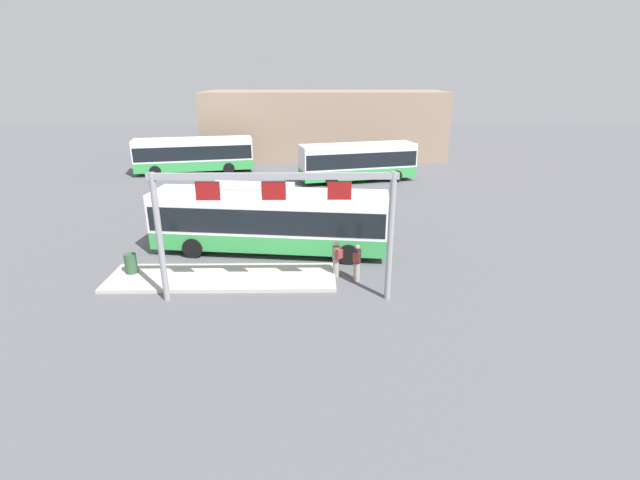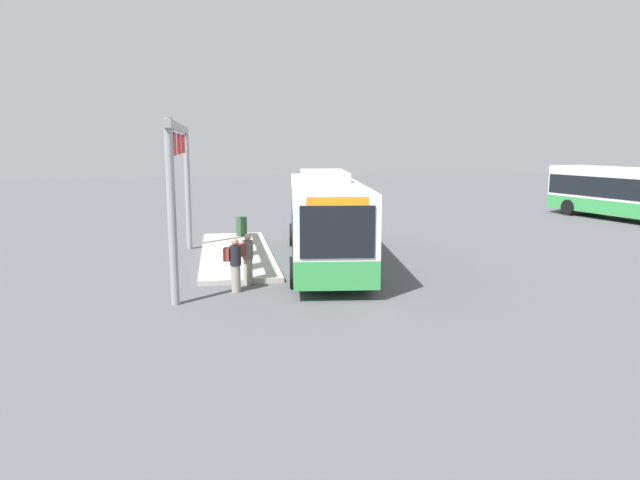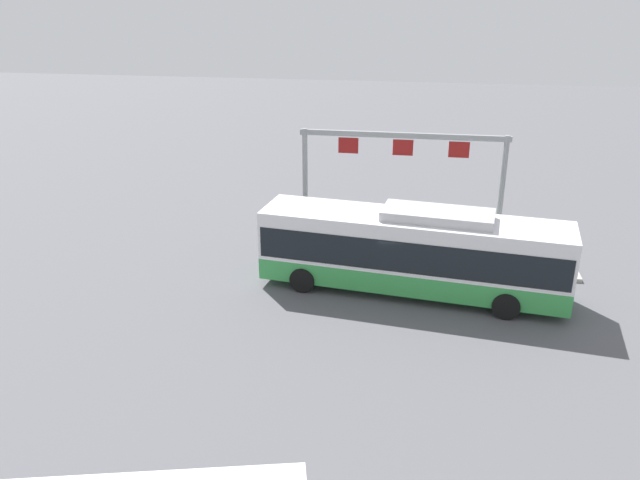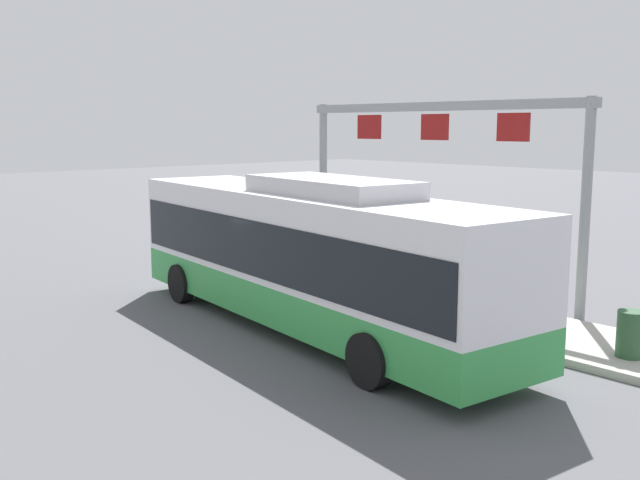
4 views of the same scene
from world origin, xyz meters
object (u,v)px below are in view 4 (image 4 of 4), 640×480
Objects in this scene: person_waiting_near at (315,256)px; bus_main at (307,250)px; trash_bin at (631,334)px; person_boarding at (306,250)px.

bus_main is at bearing 12.83° from person_waiting_near.
bus_main reaches higher than person_waiting_near.
person_waiting_near reaches higher than trash_bin.
bus_main is 7.14× the size of person_boarding.
trash_bin is (-9.19, 0.20, -0.28)m from person_waiting_near.
person_boarding is at bearing -34.03° from bus_main.
person_boarding and person_waiting_near have the same top height.
person_waiting_near is at bearing -37.22° from bus_main.
bus_main is 4.59m from person_waiting_near.
person_waiting_near is at bearing -1.22° from trash_bin.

